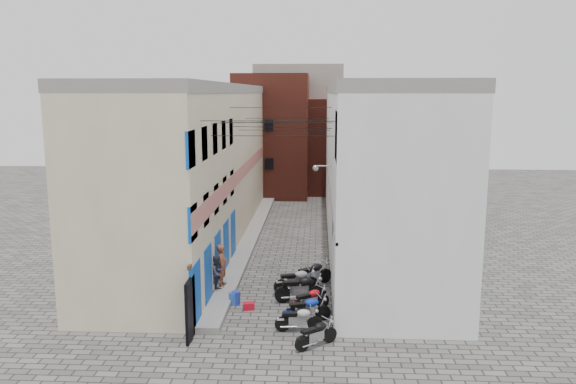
% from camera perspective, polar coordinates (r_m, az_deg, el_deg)
% --- Properties ---
extents(ground, '(90.00, 90.00, 0.00)m').
position_cam_1_polar(ground, '(20.60, -2.47, -14.40)').
color(ground, '#504E4C').
rests_on(ground, ground).
extents(plinth, '(0.90, 26.00, 0.25)m').
position_cam_1_polar(plinth, '(32.99, -3.83, -4.70)').
color(plinth, gray).
rests_on(plinth, ground).
extents(building_left, '(5.10, 27.00, 9.00)m').
position_cam_1_polar(building_left, '(32.59, -9.06, 2.85)').
color(building_left, beige).
rests_on(building_left, ground).
extents(building_right, '(5.94, 26.00, 9.00)m').
position_cam_1_polar(building_right, '(32.06, 8.70, 2.75)').
color(building_right, silver).
rests_on(building_right, ground).
extents(building_far_brick_left, '(6.00, 6.00, 10.00)m').
position_cam_1_polar(building_far_brick_left, '(46.95, -1.62, 5.77)').
color(building_far_brick_left, maroon).
rests_on(building_far_brick_left, ground).
extents(building_far_brick_right, '(5.00, 6.00, 8.00)m').
position_cam_1_polar(building_far_brick_right, '(48.88, 4.45, 4.74)').
color(building_far_brick_right, maroon).
rests_on(building_far_brick_right, ground).
extents(building_far_concrete, '(8.00, 5.00, 11.00)m').
position_cam_1_polar(building_far_concrete, '(52.78, 1.10, 6.79)').
color(building_far_concrete, gray).
rests_on(building_far_concrete, ground).
extents(far_shopfront, '(2.00, 0.30, 2.40)m').
position_cam_1_polar(far_shopfront, '(44.51, 0.67, 0.60)').
color(far_shopfront, black).
rests_on(far_shopfront, ground).
extents(overhead_wires, '(5.80, 13.02, 1.32)m').
position_cam_1_polar(overhead_wires, '(26.41, -0.97, 7.02)').
color(overhead_wires, black).
rests_on(overhead_wires, ground).
extents(motorcycle_a, '(1.70, 1.50, 1.00)m').
position_cam_1_polar(motorcycle_a, '(19.62, 2.89, -14.10)').
color(motorcycle_a, black).
rests_on(motorcycle_a, ground).
extents(motorcycle_b, '(1.78, 0.70, 1.00)m').
position_cam_1_polar(motorcycle_b, '(20.78, 1.08, -12.66)').
color(motorcycle_b, silver).
rests_on(motorcycle_b, ground).
extents(motorcycle_c, '(2.00, 1.18, 1.10)m').
position_cam_1_polar(motorcycle_c, '(21.51, 1.89, -11.71)').
color(motorcycle_c, '#0C2FBB').
rests_on(motorcycle_c, ground).
extents(motorcycle_d, '(1.77, 1.50, 1.03)m').
position_cam_1_polar(motorcycle_d, '(22.54, 2.28, -10.77)').
color(motorcycle_d, red).
rests_on(motorcycle_d, ground).
extents(motorcycle_e, '(2.27, 1.14, 1.26)m').
position_cam_1_polar(motorcycle_e, '(23.45, 1.27, -9.63)').
color(motorcycle_e, black).
rests_on(motorcycle_e, ground).
extents(motorcycle_f, '(2.09, 1.20, 1.16)m').
position_cam_1_polar(motorcycle_f, '(24.50, 0.85, -8.87)').
color(motorcycle_f, '#9C9DA0').
rests_on(motorcycle_f, ground).
extents(motorcycle_g, '(2.05, 1.81, 1.21)m').
position_cam_1_polar(motorcycle_g, '(25.30, 2.52, -8.19)').
color(motorcycle_g, black).
rests_on(motorcycle_g, ground).
extents(person_a, '(0.46, 0.69, 1.84)m').
position_cam_1_polar(person_a, '(24.62, -6.71, -7.39)').
color(person_a, brown).
rests_on(person_a, plinth).
extents(person_b, '(0.86, 0.93, 1.53)m').
position_cam_1_polar(person_b, '(24.14, -7.20, -8.15)').
color(person_b, '#2F3246').
rests_on(person_b, plinth).
extents(water_jug_near, '(0.43, 0.43, 0.52)m').
position_cam_1_polar(water_jug_near, '(23.34, -5.63, -10.74)').
color(water_jug_near, blue).
rests_on(water_jug_near, ground).
extents(water_jug_far, '(0.39, 0.39, 0.55)m').
position_cam_1_polar(water_jug_far, '(23.38, -5.31, -10.66)').
color(water_jug_far, '#2135A7').
rests_on(water_jug_far, ground).
extents(red_crate, '(0.50, 0.42, 0.28)m').
position_cam_1_polar(red_crate, '(22.88, -4.02, -11.47)').
color(red_crate, red).
rests_on(red_crate, ground).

